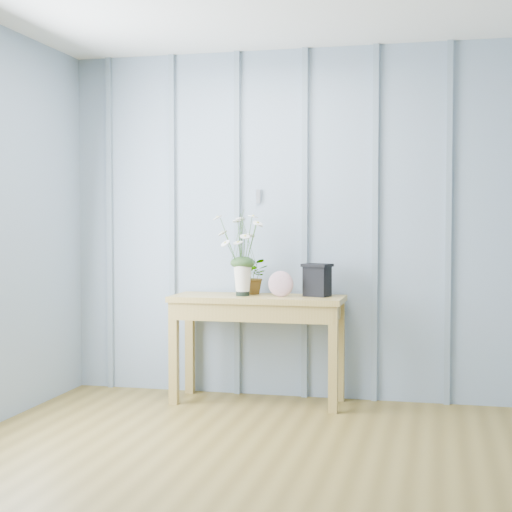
% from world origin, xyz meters
% --- Properties ---
extents(ground, '(4.50, 4.50, 0.00)m').
position_xyz_m(ground, '(0.00, 0.00, 0.00)').
color(ground, brown).
rests_on(ground, ground).
extents(room_shell, '(4.00, 4.50, 2.50)m').
position_xyz_m(room_shell, '(-0.00, 0.92, 1.99)').
color(room_shell, '#8C9EB3').
rests_on(room_shell, ground).
extents(sideboard, '(1.20, 0.45, 0.75)m').
position_xyz_m(sideboard, '(-0.54, 1.99, 0.64)').
color(sideboard, olive).
rests_on(sideboard, ground).
extents(daisy_vase, '(0.42, 0.32, 0.60)m').
position_xyz_m(daisy_vase, '(-0.64, 1.97, 1.12)').
color(daisy_vase, black).
rests_on(daisy_vase, sideboard).
extents(spider_plant, '(0.24, 0.20, 0.26)m').
position_xyz_m(spider_plant, '(-0.60, 2.11, 0.88)').
color(spider_plant, '#203C1A').
rests_on(spider_plant, sideboard).
extents(felt_disc_vessel, '(0.18, 0.06, 0.18)m').
position_xyz_m(felt_disc_vessel, '(-0.37, 1.95, 0.84)').
color(felt_disc_vessel, '#833F5D').
rests_on(felt_disc_vessel, sideboard).
extents(carved_box, '(0.22, 0.20, 0.23)m').
position_xyz_m(carved_box, '(-0.13, 2.04, 0.87)').
color(carved_box, black).
rests_on(carved_box, sideboard).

